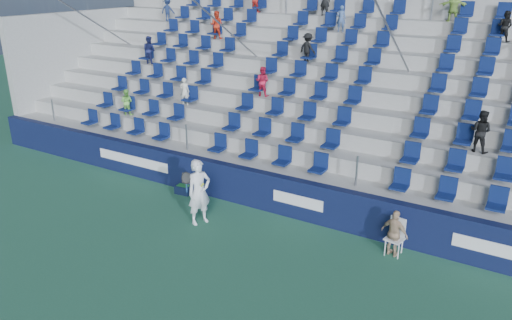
% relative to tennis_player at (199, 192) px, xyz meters
% --- Properties ---
extents(ground, '(70.00, 70.00, 0.00)m').
position_rel_tennis_player_xyz_m(ground, '(0.86, -1.40, -0.97)').
color(ground, '#2A6348').
rests_on(ground, ground).
extents(sponsor_wall, '(24.00, 0.32, 1.20)m').
position_rel_tennis_player_xyz_m(sponsor_wall, '(0.86, 1.75, -0.37)').
color(sponsor_wall, '#10173B').
rests_on(sponsor_wall, ground).
extents(grandstand, '(24.00, 8.17, 6.63)m').
position_rel_tennis_player_xyz_m(grandstand, '(0.85, 6.84, 1.16)').
color(grandstand, '#A7A7A1').
rests_on(grandstand, ground).
extents(tennis_player, '(0.76, 0.84, 1.94)m').
position_rel_tennis_player_xyz_m(tennis_player, '(0.00, 0.00, 0.00)').
color(tennis_player, silver).
rests_on(tennis_player, ground).
extents(line_judge_chair, '(0.50, 0.51, 0.97)m').
position_rel_tennis_player_xyz_m(line_judge_chair, '(5.34, 1.25, -0.42)').
color(line_judge_chair, white).
rests_on(line_judge_chair, ground).
extents(line_judge, '(0.79, 0.48, 1.26)m').
position_rel_tennis_player_xyz_m(line_judge, '(5.34, 1.10, -0.34)').
color(line_judge, tan).
rests_on(line_judge, ground).
extents(ball_bin, '(0.54, 0.38, 0.29)m').
position_rel_tennis_player_xyz_m(ball_bin, '(-1.70, 1.35, -0.82)').
color(ball_bin, '#0F1837').
rests_on(ball_bin, ground).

